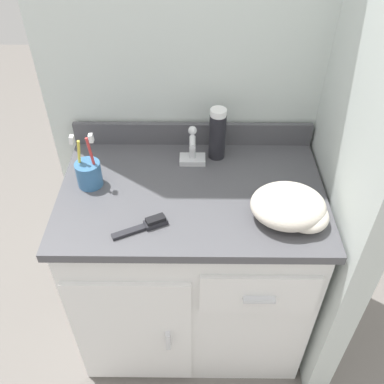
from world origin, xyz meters
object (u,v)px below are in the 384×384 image
(shaving_cream_can, at_px, (217,134))
(hand_towel, at_px, (292,208))
(hairbrush, at_px, (148,225))
(toothbrush_cup, at_px, (89,173))

(shaving_cream_can, height_order, hand_towel, shaving_cream_can)
(shaving_cream_can, xyz_separation_m, hairbrush, (-0.22, -0.35, -0.08))
(toothbrush_cup, height_order, hairbrush, toothbrush_cup)
(hairbrush, relative_size, hand_towel, 0.71)
(hairbrush, bearing_deg, toothbrush_cup, 110.99)
(toothbrush_cup, relative_size, shaving_cream_can, 1.04)
(toothbrush_cup, bearing_deg, hairbrush, -43.43)
(toothbrush_cup, bearing_deg, hand_towel, -13.60)
(hairbrush, xyz_separation_m, hand_towel, (0.43, 0.04, 0.03))
(toothbrush_cup, xyz_separation_m, hairbrush, (0.20, -0.19, -0.04))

